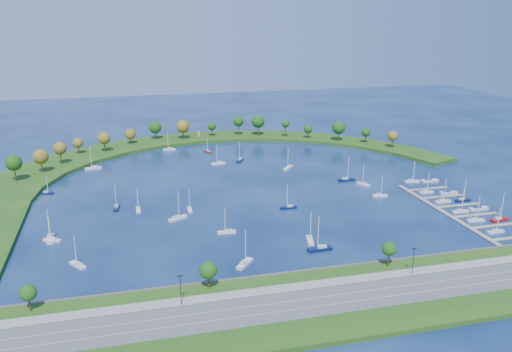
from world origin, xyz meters
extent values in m
plane|color=#07173D|center=(0.00, 0.00, 0.00)|extent=(700.00, 700.00, 0.00)
cube|color=#1E4E14|center=(0.00, -124.00, 0.80)|extent=(420.00, 42.00, 1.60)
cube|color=#474442|center=(0.00, -102.50, 0.90)|extent=(420.00, 1.20, 1.80)
cube|color=#515154|center=(0.00, -124.00, 1.66)|extent=(420.00, 16.00, 0.12)
cube|color=gray|center=(0.00, -113.00, 1.66)|extent=(420.00, 5.00, 0.12)
cube|color=silver|center=(0.00, -126.50, 1.73)|extent=(420.00, 0.15, 0.02)
cube|color=silver|center=(0.00, -121.50, 1.73)|extent=(420.00, 0.15, 0.02)
cylinder|color=#382314|center=(-95.00, -107.00, 4.05)|extent=(0.56, 0.56, 4.90)
sphere|color=#194210|center=(-95.00, -107.00, 7.54)|extent=(5.20, 5.20, 5.20)
cylinder|color=#382314|center=(-40.00, -107.00, 4.22)|extent=(0.56, 0.56, 5.25)
sphere|color=#194210|center=(-40.00, -107.00, 8.05)|extent=(6.00, 6.00, 6.00)
cylinder|color=#382314|center=(25.00, -107.00, 4.40)|extent=(0.56, 0.56, 5.60)
sphere|color=#194210|center=(25.00, -107.00, 8.24)|extent=(5.20, 5.20, 5.20)
cylinder|color=black|center=(-50.00, -115.00, 6.60)|extent=(0.24, 0.24, 10.00)
cylinder|color=black|center=(30.00, -115.00, 6.60)|extent=(0.24, 0.24, 10.00)
cube|color=#1E4E14|center=(-118.83, 37.57, 1.00)|extent=(50.23, 54.30, 2.00)
cube|color=#1E4E14|center=(-104.03, 64.58, 1.00)|extent=(54.07, 56.09, 2.00)
cube|color=#1E4E14|center=(-83.21, 87.27, 1.00)|extent=(55.20, 54.07, 2.00)
cube|color=#1E4E14|center=(-57.57, 104.32, 1.00)|extent=(53.65, 48.47, 2.00)
cube|color=#1E4E14|center=(-28.60, 114.76, 1.00)|extent=(49.62, 39.75, 2.00)
cube|color=#1E4E14|center=(2.03, 117.98, 1.00)|extent=(44.32, 29.96, 2.00)
cube|color=#1E4E14|center=(32.54, 113.79, 1.00)|extent=(49.49, 38.05, 2.00)
cube|color=#1E4E14|center=(61.17, 102.44, 1.00)|extent=(51.13, 44.12, 2.00)
cube|color=#1E4E14|center=(86.25, 84.58, 1.00)|extent=(49.19, 47.96, 2.00)
cube|color=#1E4E14|center=(106.34, 61.24, 1.00)|extent=(43.90, 49.49, 2.00)
cube|color=#1E4E14|center=(120.28, 33.78, 1.00)|extent=(35.67, 48.74, 2.00)
cylinder|color=#382314|center=(-120.79, 34.21, 6.31)|extent=(0.56, 0.56, 8.62)
sphere|color=#194210|center=(-120.79, 34.21, 12.37)|extent=(8.77, 8.77, 8.77)
cylinder|color=#382314|center=(-109.00, 48.15, 5.84)|extent=(0.56, 0.56, 7.68)
sphere|color=brown|center=(-109.00, 48.15, 11.41)|extent=(8.66, 8.66, 8.66)
cylinder|color=#382314|center=(-100.04, 63.86, 6.16)|extent=(0.56, 0.56, 8.32)
sphere|color=brown|center=(-100.04, 63.86, 11.87)|extent=(7.72, 7.72, 7.72)
cylinder|color=#382314|center=(-91.45, 87.08, 4.94)|extent=(0.56, 0.56, 5.87)
sphere|color=brown|center=(-91.45, 87.08, 9.16)|extent=(6.42, 6.42, 6.42)
cylinder|color=#382314|center=(-75.20, 88.92, 5.65)|extent=(0.56, 0.56, 7.31)
sphere|color=brown|center=(-75.20, 88.92, 10.92)|extent=(8.05, 8.05, 8.05)
cylinder|color=#382314|center=(-58.05, 107.25, 4.65)|extent=(0.56, 0.56, 5.30)
sphere|color=brown|center=(-58.05, 107.25, 8.78)|extent=(7.40, 7.40, 7.40)
cylinder|color=#382314|center=(-40.35, 116.71, 5.42)|extent=(0.56, 0.56, 6.84)
sphere|color=#194210|center=(-40.35, 116.71, 10.57)|extent=(8.64, 8.64, 8.64)
cylinder|color=#382314|center=(-21.16, 112.64, 5.63)|extent=(0.56, 0.56, 7.26)
sphere|color=brown|center=(-21.16, 112.64, 11.14)|extent=(9.43, 9.43, 9.43)
cylinder|color=#382314|center=(0.37, 116.66, 5.06)|extent=(0.56, 0.56, 6.12)
sphere|color=#194210|center=(0.37, 116.66, 9.31)|extent=(5.98, 5.98, 5.98)
cylinder|color=#382314|center=(19.80, 114.57, 6.48)|extent=(0.56, 0.56, 8.96)
sphere|color=#194210|center=(19.80, 114.57, 12.47)|extent=(7.54, 7.54, 7.54)
cylinder|color=#382314|center=(33.74, 110.33, 6.31)|extent=(0.56, 0.56, 8.61)
sphere|color=#194210|center=(33.74, 110.33, 12.52)|extent=(9.51, 9.51, 9.51)
cylinder|color=#382314|center=(51.75, 100.53, 6.31)|extent=(0.56, 0.56, 8.63)
sphere|color=#194210|center=(51.75, 100.53, 11.75)|extent=(5.62, 5.62, 5.62)
cylinder|color=#382314|center=(66.40, 92.89, 4.66)|extent=(0.56, 0.56, 5.32)
sphere|color=#194210|center=(66.40, 92.89, 8.57)|extent=(6.23, 6.23, 6.23)
cylinder|color=#382314|center=(84.21, 79.50, 5.80)|extent=(0.56, 0.56, 7.59)
sphere|color=#194210|center=(84.21, 79.50, 11.40)|extent=(9.05, 9.05, 9.05)
cylinder|color=#382314|center=(99.97, 68.46, 5.18)|extent=(0.56, 0.56, 6.37)
sphere|color=#194210|center=(99.97, 68.46, 9.61)|extent=(6.20, 6.20, 6.20)
cylinder|color=#382314|center=(111.37, 51.63, 5.39)|extent=(0.56, 0.56, 6.79)
sphere|color=brown|center=(111.37, 51.63, 10.12)|extent=(6.63, 6.63, 6.63)
cylinder|color=gray|center=(-9.17, 117.01, 3.87)|extent=(2.20, 2.20, 3.74)
cylinder|color=gray|center=(-9.17, 117.01, 5.89)|extent=(2.60, 2.60, 0.30)
cube|color=gray|center=(78.00, -61.00, 0.35)|extent=(2.20, 82.00, 0.40)
cube|color=gray|center=(90.10, -80.80, 0.35)|extent=(22.00, 2.00, 0.40)
cube|color=gray|center=(90.10, -67.60, 0.35)|extent=(22.00, 2.00, 0.40)
cylinder|color=#382314|center=(101.00, -67.60, 0.60)|extent=(0.36, 0.36, 1.60)
cube|color=gray|center=(90.10, -54.40, 0.35)|extent=(22.00, 2.00, 0.40)
cylinder|color=#382314|center=(101.00, -54.40, 0.60)|extent=(0.36, 0.36, 1.60)
cube|color=gray|center=(90.10, -41.20, 0.35)|extent=(22.00, 2.00, 0.40)
cylinder|color=#382314|center=(101.00, -41.20, 0.60)|extent=(0.36, 0.36, 1.60)
cube|color=gray|center=(90.10, -28.00, 0.35)|extent=(22.00, 2.00, 0.40)
cylinder|color=#382314|center=(101.00, -28.00, 0.60)|extent=(0.36, 0.36, 1.60)
cube|color=silver|center=(60.00, -13.17, 0.47)|extent=(5.21, 7.95, 0.93)
cube|color=silver|center=(60.32, -13.88, 1.26)|extent=(2.52, 3.10, 0.65)
cylinder|color=silver|center=(59.74, -12.61, 6.17)|extent=(0.32, 0.32, 10.47)
cube|color=#09173C|center=(7.37, -85.06, 0.59)|extent=(9.86, 3.04, 1.17)
cube|color=silver|center=(8.35, -85.03, 1.58)|extent=(3.48, 2.02, 0.82)
cylinder|color=silver|center=(6.59, -85.08, 7.78)|extent=(0.32, 0.32, 13.21)
cube|color=#09173C|center=(9.84, -37.38, 0.48)|extent=(7.94, 2.29, 0.95)
cube|color=silver|center=(10.63, -37.37, 1.28)|extent=(2.79, 1.58, 0.67)
cylinder|color=silver|center=(9.20, -37.38, 6.30)|extent=(0.32, 0.32, 10.69)
cube|color=silver|center=(-94.49, -49.54, 0.45)|extent=(7.55, 5.37, 0.89)
cube|color=silver|center=(-93.84, -49.89, 1.21)|extent=(2.99, 2.52, 0.63)
cylinder|color=silver|center=(-95.02, -49.25, 5.92)|extent=(0.32, 0.32, 10.06)
cube|color=#09173C|center=(-103.09, 13.76, 0.40)|extent=(6.96, 3.59, 0.80)
cube|color=silver|center=(-103.73, 13.94, 1.09)|extent=(2.61, 1.89, 0.56)
cylinder|color=silver|center=(-102.57, 13.62, 5.33)|extent=(0.32, 0.32, 9.05)
cube|color=silver|center=(30.73, 27.69, 0.53)|extent=(7.85, 8.19, 1.06)
cube|color=silver|center=(31.34, 28.34, 1.44)|extent=(3.39, 3.46, 0.75)
cylinder|color=silver|center=(30.25, 27.17, 7.05)|extent=(0.32, 0.32, 11.97)
cube|color=#09173C|center=(-68.90, -17.46, 0.48)|extent=(3.26, 8.19, 0.96)
cube|color=silver|center=(-68.79, -16.67, 1.29)|extent=(1.91, 2.97, 0.67)
cylinder|color=silver|center=(-68.98, -18.10, 6.33)|extent=(0.32, 0.32, 10.75)
cube|color=silver|center=(6.70, -75.93, 0.53)|extent=(4.40, 9.09, 1.05)
cube|color=silver|center=(6.90, -75.08, 1.42)|extent=(2.37, 3.38, 0.74)
cylinder|color=silver|center=(6.54, -76.61, 6.96)|extent=(0.32, 0.32, 11.82)
cube|color=silver|center=(60.00, -32.20, 0.44)|extent=(7.65, 3.72, 0.88)
cube|color=silver|center=(59.28, -32.03, 1.19)|extent=(2.85, 2.01, 0.62)
cylinder|color=silver|center=(60.57, -32.34, 5.86)|extent=(0.32, 0.32, 9.95)
cube|color=#09173C|center=(6.40, 50.85, 0.51)|extent=(6.25, 8.55, 1.02)
cube|color=silver|center=(6.82, 51.59, 1.37)|extent=(2.91, 3.40, 0.71)
cylinder|color=silver|center=(6.06, 50.26, 6.74)|extent=(0.32, 0.32, 11.45)
cube|color=silver|center=(-24.27, -59.13, 0.47)|extent=(7.98, 2.90, 0.94)
cube|color=silver|center=(-23.50, -59.20, 1.26)|extent=(2.86, 1.78, 0.66)
cylinder|color=silver|center=(-24.90, -59.07, 6.21)|extent=(0.32, 0.32, 10.54)
cube|color=silver|center=(-83.16, -75.73, 0.49)|extent=(6.43, 8.02, 0.98)
cube|color=silver|center=(-82.71, -76.40, 1.32)|extent=(2.91, 3.25, 0.68)
cylinder|color=silver|center=(-83.53, -75.19, 6.47)|extent=(0.32, 0.32, 10.98)
cube|color=silver|center=(-33.51, 90.00, 0.50)|extent=(8.61, 3.42, 1.00)
cube|color=silver|center=(-32.68, 89.89, 1.36)|extent=(3.12, 2.01, 0.70)
cylinder|color=silver|center=(-34.18, 90.09, 6.66)|extent=(0.32, 0.32, 11.30)
cube|color=maroon|center=(-9.17, 77.59, 0.42)|extent=(4.68, 7.16, 0.84)
cube|color=silver|center=(-8.88, 76.96, 1.13)|extent=(2.26, 2.79, 0.59)
cylinder|color=silver|center=(-9.40, 78.10, 5.55)|extent=(0.32, 0.32, 9.42)
cube|color=silver|center=(-95.30, -48.34, 0.56)|extent=(3.07, 9.40, 1.11)
cube|color=silver|center=(-95.35, -47.42, 1.50)|extent=(1.98, 3.34, 0.78)
cylinder|color=silver|center=(-95.26, -49.08, 7.38)|extent=(0.32, 0.32, 12.53)
cube|color=silver|center=(-23.77, -90.00, 0.55)|extent=(7.90, 8.68, 1.10)
cube|color=silver|center=(-24.36, -90.70, 1.49)|extent=(3.45, 3.62, 0.77)
cylinder|color=silver|center=(-23.29, -89.44, 7.31)|extent=(0.32, 0.32, 12.41)
cube|color=silver|center=(-35.70, -28.17, 0.42)|extent=(2.32, 7.05, 0.83)
cube|color=silver|center=(-35.67, -27.47, 1.13)|extent=(1.49, 2.50, 0.58)
cylinder|color=silver|center=(-35.73, -28.72, 5.53)|extent=(0.32, 0.32, 9.38)
cube|color=silver|center=(-59.05, -22.49, 0.44)|extent=(2.21, 7.45, 0.89)
cube|color=silver|center=(-59.07, -23.23, 1.20)|extent=(1.50, 2.62, 0.62)
cylinder|color=silver|center=(-59.04, -21.89, 5.89)|extent=(0.32, 0.32, 10.01)
cube|color=silver|center=(-81.79, 55.35, 0.57)|extent=(9.76, 4.04, 1.14)
cube|color=silver|center=(-80.85, 55.50, 1.53)|extent=(3.56, 2.33, 0.80)
cylinder|color=silver|center=(-82.54, 55.24, 7.53)|extent=(0.32, 0.32, 12.79)
cube|color=#09173C|center=(54.35, -3.65, 0.56)|extent=(9.44, 2.91, 1.12)
cube|color=silver|center=(53.41, -3.68, 1.52)|extent=(3.33, 1.94, 0.79)
cylinder|color=silver|center=(55.10, -3.62, 7.44)|extent=(0.32, 0.32, 12.64)
cube|color=silver|center=(-42.37, -38.36, 0.55)|extent=(9.16, 6.78, 1.09)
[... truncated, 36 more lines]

